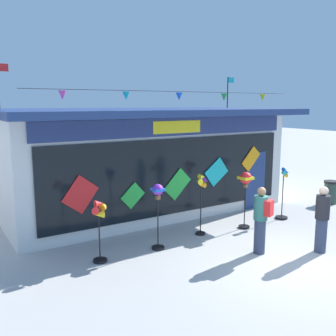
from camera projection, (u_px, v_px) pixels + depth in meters
ground_plane at (288, 262)px, 8.91m from camera, size 80.00×80.00×0.00m
kite_shop_building at (135, 157)px, 13.71m from camera, size 9.72×6.44×4.83m
wind_spinner_far_left at (99, 220)px, 8.73m from camera, size 0.45×0.34×1.51m
wind_spinner_left at (158, 202)px, 9.51m from camera, size 0.33×0.33×1.70m
wind_spinner_center_left at (202, 192)px, 10.54m from camera, size 0.41×0.28×1.77m
wind_spinner_center_right at (246, 184)px, 11.13m from camera, size 0.36×0.36×1.70m
wind_spinner_right at (283, 192)px, 12.11m from camera, size 0.39×0.39×1.70m
person_near_camera at (261, 219)px, 9.28m from camera, size 0.40×0.48×1.68m
person_mid_plaza at (322, 219)px, 9.37m from camera, size 0.34×0.34×1.68m
trash_bin at (331, 192)px, 14.08m from camera, size 0.52×0.52×0.85m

